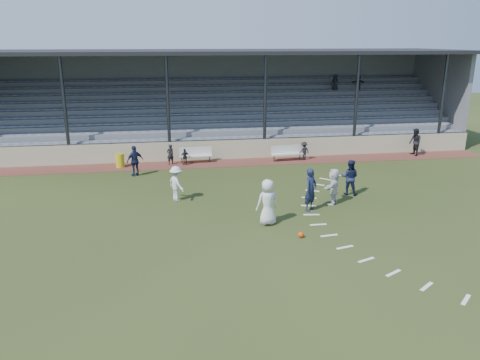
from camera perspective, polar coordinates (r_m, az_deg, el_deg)
The scene contains 19 objects.
ground at distance 18.79m, azimuth 1.17°, elevation -5.97°, with size 90.00×90.00×0.00m, color #2D3917.
cinder_track at distance 28.67m, azimuth -2.45°, elevation 2.06°, with size 34.00×2.00×0.02m, color #5A2B24.
retaining_wall at distance 29.54m, azimuth -2.70°, elevation 3.67°, with size 34.00×0.18×1.20m, color #B6AD8C.
bench_left at distance 28.77m, azimuth -5.43°, elevation 3.23°, with size 2.02×0.55×0.95m.
bench_right at distance 29.30m, azimuth 5.72°, elevation 3.47°, with size 2.03×0.63×0.95m.
trash_bin at distance 28.53m, azimuth -14.42°, elevation 2.33°, with size 0.51×0.51×0.81m, color gold.
football at distance 18.10m, azimuth 7.43°, elevation -6.63°, with size 0.23×0.23×0.23m, color #DB400C.
player_white_lead at distance 18.95m, azimuth 3.38°, elevation -2.71°, with size 0.93×0.61×1.90m, color silver.
player_navy_lead at distance 20.69m, azimuth 8.63°, elevation -1.18°, with size 0.70×0.46×1.91m, color #161C3C.
player_navy_mid at distance 23.23m, azimuth 13.23°, elevation 0.32°, with size 0.84×0.66×1.74m, color #161C3C.
player_white_wing at distance 21.98m, azimuth -7.76°, elevation -0.44°, with size 1.07×0.61×1.65m, color silver.
player_navy_wing at distance 26.45m, azimuth -12.68°, elevation 2.29°, with size 1.00×0.41×1.70m, color #161C3C.
player_white_back at distance 21.74m, azimuth 11.34°, elevation -0.76°, with size 1.56×0.50×1.68m, color silver.
official at distance 32.42m, azimuth 20.57°, elevation 4.35°, with size 0.86×0.67×1.77m, color black.
sub_left_near at distance 28.51m, azimuth -8.50°, elevation 3.11°, with size 0.45×0.30×1.23m, color black.
sub_left_far at distance 28.27m, azimuth -6.71°, elevation 2.82°, with size 0.59×0.24×1.00m, color black.
sub_right at distance 29.57m, azimuth 7.80°, elevation 3.54°, with size 0.75×0.43×1.15m, color black.
grandstand at distance 33.85m, azimuth -3.60°, elevation 8.09°, with size 34.60×9.00×6.61m.
penalty_arc at distance 19.87m, azimuth 13.01°, elevation -5.10°, with size 3.89×14.63×0.01m.
Camera 1 is at (-3.04, -17.08, 7.23)m, focal length 35.00 mm.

